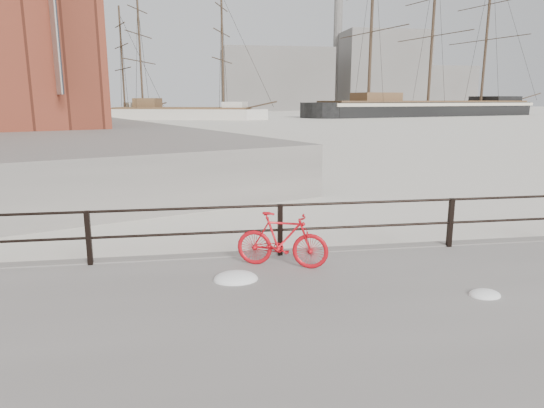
{
  "coord_description": "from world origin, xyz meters",
  "views": [
    {
      "loc": [
        -5.07,
        -8.94,
        3.29
      ],
      "look_at": [
        -3.39,
        1.5,
        1.0
      ],
      "focal_mm": 32.0,
      "sensor_mm": 36.0,
      "label": 1
    }
  ],
  "objects_px": {
    "schooner_left": "(91,119)",
    "bicycle": "(282,240)",
    "barque_black": "(427,116)",
    "schooner_mid": "(183,119)"
  },
  "relations": [
    {
      "from": "barque_black",
      "to": "schooner_mid",
      "type": "relative_size",
      "value": 2.05
    },
    {
      "from": "bicycle",
      "to": "schooner_left",
      "type": "relative_size",
      "value": 0.06
    },
    {
      "from": "bicycle",
      "to": "schooner_left",
      "type": "xyz_separation_m",
      "value": [
        -18.71,
        79.05,
        -0.85
      ]
    },
    {
      "from": "schooner_mid",
      "to": "schooner_left",
      "type": "bearing_deg",
      "value": -171.49
    },
    {
      "from": "bicycle",
      "to": "schooner_mid",
      "type": "distance_m",
      "value": 76.71
    },
    {
      "from": "schooner_left",
      "to": "bicycle",
      "type": "bearing_deg",
      "value": -96.99
    },
    {
      "from": "barque_black",
      "to": "schooner_left",
      "type": "height_order",
      "value": "barque_black"
    },
    {
      "from": "bicycle",
      "to": "barque_black",
      "type": "distance_m",
      "value": 96.32
    },
    {
      "from": "bicycle",
      "to": "schooner_left",
      "type": "distance_m",
      "value": 81.24
    },
    {
      "from": "schooner_mid",
      "to": "bicycle",
      "type": "bearing_deg",
      "value": -70.33
    }
  ]
}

